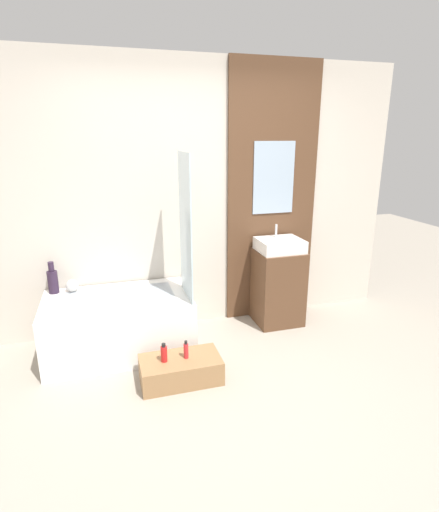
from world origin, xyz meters
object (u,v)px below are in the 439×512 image
at_px(sink, 280,245).
at_px(bottle_soap_primary, 164,353).
at_px(bathtub, 119,324).
at_px(wooden_step_bench, 181,369).
at_px(vase_tall_dark, 53,280).
at_px(vase_round_light, 72,285).
at_px(bottle_soap_secondary, 186,350).

bearing_deg(sink, bottle_soap_primary, -149.71).
bearing_deg(bathtub, wooden_step_bench, -54.92).
bearing_deg(bottle_soap_primary, vase_tall_dark, 133.40).
bearing_deg(vase_round_light, bottle_soap_secondary, -45.69).
distance_m(bathtub, sink, 1.72).
bearing_deg(wooden_step_bench, vase_tall_dark, 137.39).
bearing_deg(bathtub, sink, 5.02).
distance_m(bathtub, bottle_soap_primary, 0.70).
height_order(sink, vase_round_light, sink).
height_order(wooden_step_bench, sink, sink).
xyz_separation_m(bottle_soap_primary, bottle_soap_secondary, (0.18, 0.00, -0.00)).
bearing_deg(vase_tall_dark, bottle_soap_secondary, -41.25).
bearing_deg(bathtub, bottle_soap_primary, -63.57).
bearing_deg(bottle_soap_secondary, wooden_step_bench, 180.00).
distance_m(sink, vase_tall_dark, 2.17).
bearing_deg(vase_tall_dark, sink, -3.61).
distance_m(bottle_soap_primary, bottle_soap_secondary, 0.18).
bearing_deg(bathtub, vase_round_light, 145.13).
relative_size(bathtub, sink, 2.91).
relative_size(vase_tall_dark, bottle_soap_primary, 1.89).
xyz_separation_m(sink, vase_tall_dark, (-2.16, 0.14, -0.20)).
bearing_deg(wooden_step_bench, bottle_soap_secondary, 0.00).
bearing_deg(vase_round_light, vase_tall_dark, 175.90).
distance_m(wooden_step_bench, vase_round_light, 1.30).
relative_size(bathtub, vase_tall_dark, 4.35).
bearing_deg(bottle_soap_secondary, sink, 34.01).
distance_m(vase_round_light, bottle_soap_secondary, 1.28).
xyz_separation_m(bathtub, bottle_soap_primary, (0.31, -0.62, 0.00)).
xyz_separation_m(sink, vase_round_light, (-2.00, 0.13, -0.26)).
bearing_deg(vase_tall_dark, vase_round_light, -4.10).
relative_size(vase_round_light, bottle_soap_secondary, 0.76).
xyz_separation_m(bathtub, sink, (1.62, 0.14, 0.58)).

